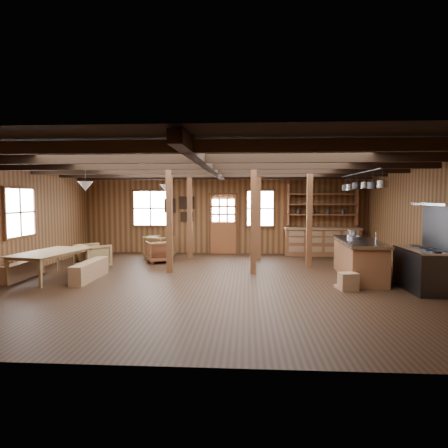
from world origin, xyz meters
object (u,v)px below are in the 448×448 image
Objects in this scene: kitchen_island at (359,258)px; armchair_c at (93,256)px; armchair_b at (160,247)px; commercial_range at (426,262)px; dining_table at (52,265)px; armchair_a at (159,252)px.

armchair_c is at bearing 178.29° from kitchen_island.
armchair_c is (-1.36, -2.15, -0.01)m from armchair_b.
commercial_range reaches higher than kitchen_island.
commercial_range is 0.98× the size of dining_table.
armchair_a is 0.96m from armchair_b.
kitchen_island reaches higher than armchair_c.
armchair_a is at bearing 131.34° from armchair_b.
kitchen_island reaches higher than armchair_b.
armchair_b is 2.54m from armchair_c.
commercial_range is 8.28m from armchair_c.
dining_table is 3.23m from armchair_a.
commercial_range is 8.58m from dining_table.
kitchen_island is 1.37× the size of commercial_range.
kitchen_island is 1.61m from commercial_range.
commercial_range is 7.20m from armchair_a.
armchair_a is at bearing 164.77° from kitchen_island.
kitchen_island is 5.77m from armchair_a.
armchair_a is (-5.45, 1.87, -0.15)m from kitchen_island.
kitchen_island reaches higher than armchair_a.
armchair_a is (-6.50, 3.09, -0.28)m from commercial_range.
armchair_c reaches higher than dining_table.
kitchen_island is 7.04m from armchair_c.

